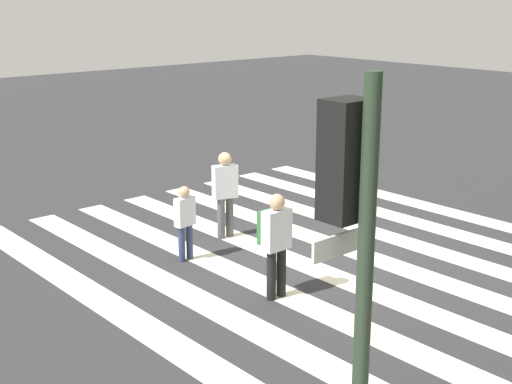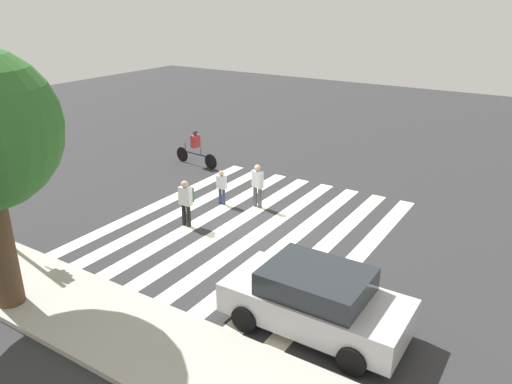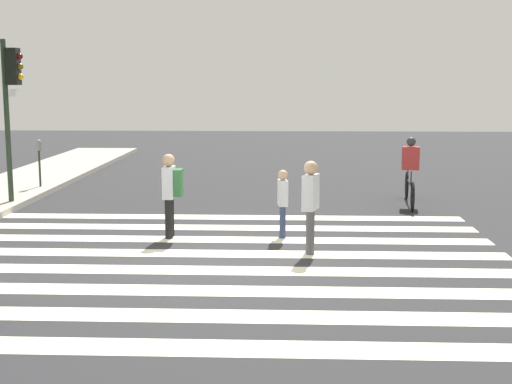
# 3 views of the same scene
# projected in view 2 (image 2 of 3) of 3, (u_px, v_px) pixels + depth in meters

# --- Properties ---
(ground_plane) EXTENTS (60.00, 60.00, 0.00)m
(ground_plane) POSITION_uv_depth(u_px,v_px,m) (249.00, 227.00, 16.64)
(ground_plane) COLOR #2D2D30
(sidewalk_curb) EXTENTS (36.00, 2.50, 0.14)m
(sidewalk_curb) POSITION_uv_depth(u_px,v_px,m) (103.00, 321.00, 11.71)
(sidewalk_curb) COLOR #ADA89E
(sidewalk_curb) RESTS_ON ground_plane
(crosswalk_stripes) EXTENTS (8.19, 10.00, 0.01)m
(crosswalk_stripes) POSITION_uv_depth(u_px,v_px,m) (249.00, 227.00, 16.64)
(crosswalk_stripes) COLOR #F2EDCC
(crosswalk_stripes) RESTS_ON ground_plane
(traffic_light) EXTENTS (0.60, 0.50, 3.90)m
(traffic_light) POSITION_uv_depth(u_px,v_px,m) (2.00, 165.00, 14.04)
(traffic_light) COLOR #283828
(traffic_light) RESTS_ON ground_plane
(pedestrian_adult_yellow_jacket) EXTENTS (0.45, 0.38, 1.60)m
(pedestrian_adult_yellow_jacket) POSITION_uv_depth(u_px,v_px,m) (186.00, 199.00, 16.41)
(pedestrian_adult_yellow_jacket) COLOR black
(pedestrian_adult_yellow_jacket) RESTS_ON ground_plane
(pedestrian_adult_tall_backpack) EXTENTS (0.38, 0.21, 1.30)m
(pedestrian_adult_tall_backpack) POSITION_uv_depth(u_px,v_px,m) (222.00, 185.00, 18.20)
(pedestrian_adult_tall_backpack) COLOR navy
(pedestrian_adult_tall_backpack) RESTS_ON ground_plane
(pedestrian_adult_blue_shirt) EXTENTS (0.49, 0.32, 1.62)m
(pedestrian_adult_blue_shirt) POSITION_uv_depth(u_px,v_px,m) (257.00, 183.00, 17.89)
(pedestrian_adult_blue_shirt) COLOR #4C4C51
(pedestrian_adult_blue_shirt) RESTS_ON ground_plane
(cyclist_near_curb) EXTENTS (2.47, 0.42, 1.63)m
(cyclist_near_curb) POSITION_uv_depth(u_px,v_px,m) (196.00, 147.00, 22.37)
(cyclist_near_curb) COLOR black
(cyclist_near_curb) RESTS_ON ground_plane
(car_parked_dark_suv) EXTENTS (4.21, 2.08, 1.53)m
(car_parked_dark_suv) POSITION_uv_depth(u_px,v_px,m) (316.00, 300.00, 11.29)
(car_parked_dark_suv) COLOR #B7B7BC
(car_parked_dark_suv) RESTS_ON ground_plane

